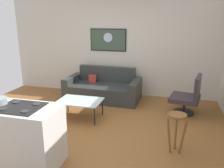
{
  "coord_description": "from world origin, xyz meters",
  "views": [
    {
      "loc": [
        1.39,
        -3.85,
        2.08
      ],
      "look_at": [
        0.15,
        0.9,
        0.7
      ],
      "focal_mm": 37.41,
      "sensor_mm": 36.0,
      "label": 1
    }
  ],
  "objects_px": {
    "couch": "(103,89)",
    "bar_stool": "(177,124)",
    "armchair": "(189,96)",
    "wall_painting": "(108,40)",
    "coffee_table": "(80,102)"
  },
  "relations": [
    {
      "from": "couch",
      "to": "bar_stool",
      "type": "distance_m",
      "value": 2.88
    },
    {
      "from": "armchair",
      "to": "bar_stool",
      "type": "height_order",
      "value": "armchair"
    },
    {
      "from": "armchair",
      "to": "bar_stool",
      "type": "distance_m",
      "value": 1.71
    },
    {
      "from": "couch",
      "to": "armchair",
      "type": "relative_size",
      "value": 2.2
    },
    {
      "from": "armchair",
      "to": "wall_painting",
      "type": "xyz_separation_m",
      "value": [
        -2.15,
        1.05,
        1.1
      ]
    },
    {
      "from": "coffee_table",
      "to": "bar_stool",
      "type": "xyz_separation_m",
      "value": [
        1.98,
        -0.85,
        0.12
      ]
    },
    {
      "from": "couch",
      "to": "bar_stool",
      "type": "height_order",
      "value": "couch"
    },
    {
      "from": "wall_painting",
      "to": "bar_stool",
      "type": "bearing_deg",
      "value": -55.54
    },
    {
      "from": "couch",
      "to": "armchair",
      "type": "distance_m",
      "value": 2.2
    },
    {
      "from": "coffee_table",
      "to": "armchair",
      "type": "relative_size",
      "value": 1.03
    },
    {
      "from": "couch",
      "to": "coffee_table",
      "type": "distance_m",
      "value": 1.34
    },
    {
      "from": "armchair",
      "to": "wall_painting",
      "type": "relative_size",
      "value": 0.89
    },
    {
      "from": "couch",
      "to": "armchair",
      "type": "bearing_deg",
      "value": -13.13
    },
    {
      "from": "bar_stool",
      "to": "wall_painting",
      "type": "distance_m",
      "value": 3.47
    },
    {
      "from": "coffee_table",
      "to": "wall_painting",
      "type": "height_order",
      "value": "wall_painting"
    }
  ]
}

